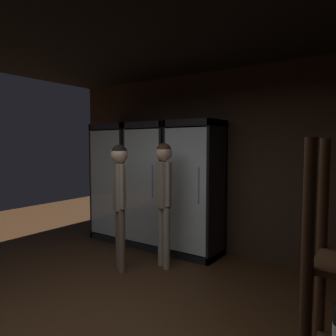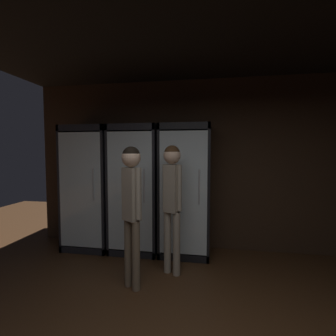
% 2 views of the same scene
% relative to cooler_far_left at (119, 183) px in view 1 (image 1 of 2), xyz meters
% --- Properties ---
extents(wall_back, '(6.00, 0.06, 2.80)m').
position_rel_cooler_far_left_xyz_m(wall_back, '(1.97, 0.30, 0.40)').
color(wall_back, '#382619').
rests_on(wall_back, ground).
extents(ceiling_panel, '(6.00, 8.00, 0.06)m').
position_rel_cooler_far_left_xyz_m(ceiling_panel, '(1.97, -1.73, 1.83)').
color(ceiling_panel, black).
rests_on(ceiling_panel, wall_back).
extents(cooler_far_left, '(0.77, 0.62, 2.04)m').
position_rel_cooler_far_left_xyz_m(cooler_far_left, '(0.00, 0.00, 0.00)').
color(cooler_far_left, black).
rests_on(cooler_far_left, ground).
extents(cooler_left, '(0.77, 0.62, 2.04)m').
position_rel_cooler_far_left_xyz_m(cooler_left, '(0.81, 0.00, -0.00)').
color(cooler_left, black).
rests_on(cooler_left, ground).
extents(cooler_center, '(0.77, 0.62, 2.04)m').
position_rel_cooler_far_left_xyz_m(cooler_center, '(1.61, 0.00, 0.00)').
color(cooler_center, black).
rests_on(cooler_center, ground).
extents(shopper_near, '(0.26, 0.22, 1.68)m').
position_rel_cooler_far_left_xyz_m(shopper_near, '(1.10, -1.13, 0.10)').
color(shopper_near, '#72604C').
rests_on(shopper_near, ground).
extents(shopper_far, '(0.27, 0.22, 1.70)m').
position_rel_cooler_far_left_xyz_m(shopper_far, '(1.51, -0.70, 0.10)').
color(shopper_far, gray).
rests_on(shopper_far, ground).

